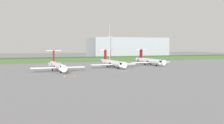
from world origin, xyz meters
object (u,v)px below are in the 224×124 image
object	(u,v)px
regional_jet_second	(112,63)
safety_cone_mid_marker	(75,75)
safety_cone_front_marker	(65,76)
antenna_mast	(110,46)
regional_jet_third	(149,61)
regional_jet_nearest	(57,66)

from	to	relation	value
regional_jet_second	safety_cone_mid_marker	size ratio (longest dim) A/B	56.36
safety_cone_front_marker	safety_cone_mid_marker	distance (m)	3.74
safety_cone_mid_marker	antenna_mast	bearing A→B (deg)	61.29
regional_jet_third	safety_cone_front_marker	size ratio (longest dim) A/B	56.36
regional_jet_second	regional_jet_third	distance (m)	26.75
safety_cone_front_marker	antenna_mast	bearing A→B (deg)	59.27
regional_jet_nearest	safety_cone_front_marker	size ratio (longest dim) A/B	56.36
safety_cone_front_marker	safety_cone_mid_marker	world-z (taller)	same
safety_cone_front_marker	regional_jet_nearest	bearing A→B (deg)	88.23
regional_jet_nearest	safety_cone_mid_marker	bearing A→B (deg)	-81.56
antenna_mast	safety_cone_mid_marker	size ratio (longest dim) A/B	47.61
regional_jet_second	antenna_mast	size ratio (longest dim) A/B	1.18
regional_jet_nearest	antenna_mast	size ratio (longest dim) A/B	1.18
regional_jet_nearest	regional_jet_third	size ratio (longest dim) A/B	1.00
regional_jet_third	antenna_mast	distance (m)	38.78
safety_cone_front_marker	regional_jet_third	bearing A→B (deg)	34.84
antenna_mast	safety_cone_front_marker	distance (m)	87.41
antenna_mast	safety_cone_mid_marker	distance (m)	85.21
regional_jet_nearest	regional_jet_third	bearing A→B (deg)	17.52
regional_jet_second	antenna_mast	world-z (taller)	antenna_mast
regional_jet_second	regional_jet_third	bearing A→B (deg)	17.79
regional_jet_second	safety_cone_front_marker	size ratio (longest dim) A/B	56.36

